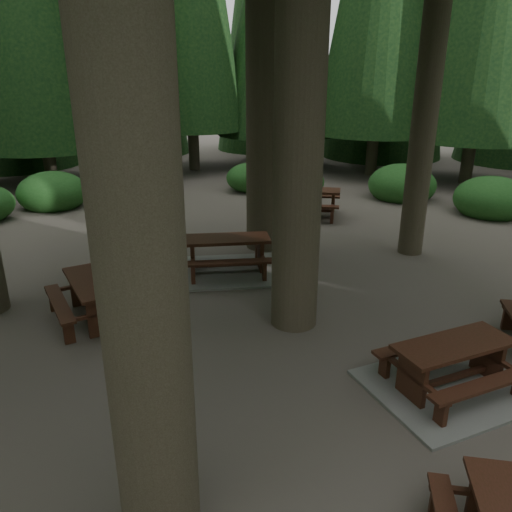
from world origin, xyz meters
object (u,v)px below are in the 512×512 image
picnic_table_c (227,260)px  picnic_table_a (450,374)px  picnic_table_b (93,293)px  picnic_table_d (308,198)px

picnic_table_c → picnic_table_a: bearing=-59.2°
picnic_table_b → picnic_table_c: 3.32m
picnic_table_c → picnic_table_d: (4.32, 3.10, 0.28)m
picnic_table_b → picnic_table_d: size_ratio=0.71×
picnic_table_a → picnic_table_b: picnic_table_b is taller
picnic_table_a → picnic_table_c: (-0.92, 5.66, 0.04)m
picnic_table_a → picnic_table_b: (-4.10, 4.77, 0.26)m
picnic_table_a → picnic_table_b: bearing=135.7°
picnic_table_b → picnic_table_d: 8.50m
picnic_table_d → picnic_table_c: bearing=-105.8°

